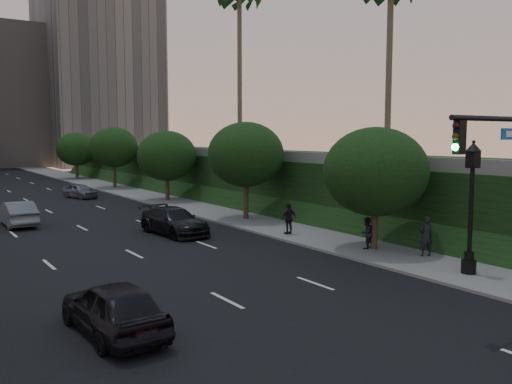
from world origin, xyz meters
TOP-DOWN VIEW (x-y plane):
  - ground at (0.00, 0.00)m, footprint 160.00×160.00m
  - road_surface at (0.00, 30.00)m, footprint 16.00×140.00m
  - sidewalk_right at (10.25, 30.00)m, footprint 4.50×140.00m
  - embankment at (22.00, 28.00)m, footprint 18.00×90.00m
  - parapet_wall at (13.50, 28.00)m, footprint 0.35×90.00m
  - office_block_right at (24.00, 96.00)m, footprint 20.00×22.00m
  - tree_right_a at (10.30, 8.00)m, footprint 5.20×5.20m
  - tree_right_b at (10.30, 20.00)m, footprint 5.20×5.20m
  - tree_right_c at (10.30, 33.00)m, footprint 5.20×5.20m
  - tree_right_d at (10.30, 47.00)m, footprint 5.20×5.20m
  - tree_right_e at (10.30, 62.00)m, footprint 5.20×5.20m
  - street_lamp at (9.98, 2.36)m, footprint 0.64×0.64m
  - sedan_near_left at (-4.39, 4.03)m, footprint 2.15×4.84m
  - sedan_mid_left at (-3.20, 26.19)m, footprint 1.78×4.92m
  - sedan_near_right at (3.91, 17.82)m, footprint 2.69×5.63m
  - sedan_far_right at (4.51, 39.65)m, footprint 2.70×4.35m
  - pedestrian_a at (11.09, 5.45)m, footprint 0.82×0.70m
  - pedestrian_b at (9.98, 8.21)m, footprint 0.87×0.73m
  - pedestrian_c at (9.16, 13.60)m, footprint 1.07×0.47m

SIDE VIEW (x-z plane):
  - ground at x=0.00m, z-range 0.00..0.00m
  - road_surface at x=0.00m, z-range 0.00..0.02m
  - sidewalk_right at x=10.25m, z-range 0.00..0.15m
  - sedan_far_right at x=4.51m, z-range 0.00..1.38m
  - sedan_near_right at x=3.91m, z-range 0.00..1.58m
  - sedan_mid_left at x=-3.20m, z-range 0.00..1.61m
  - sedan_near_left at x=-4.39m, z-range 0.00..1.62m
  - pedestrian_b at x=9.98m, z-range 0.15..1.75m
  - pedestrian_c at x=9.16m, z-range 0.15..1.96m
  - pedestrian_a at x=11.09m, z-range 0.15..2.05m
  - embankment at x=22.00m, z-range 0.00..4.00m
  - street_lamp at x=9.98m, z-range -0.18..5.44m
  - tree_right_a at x=10.30m, z-range 0.90..7.14m
  - tree_right_c at x=10.30m, z-range 0.90..7.14m
  - tree_right_e at x=10.30m, z-range 0.90..7.14m
  - parapet_wall at x=13.50m, z-range 4.00..4.70m
  - tree_right_b at x=10.30m, z-range 1.15..7.88m
  - tree_right_d at x=10.30m, z-range 1.15..7.88m
  - office_block_right at x=24.00m, z-range 0.00..36.00m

